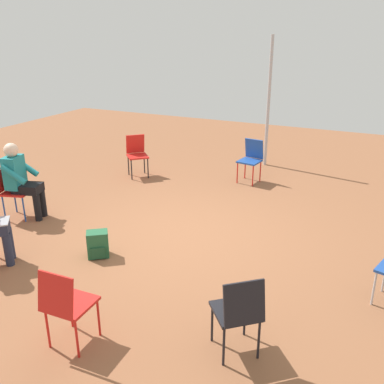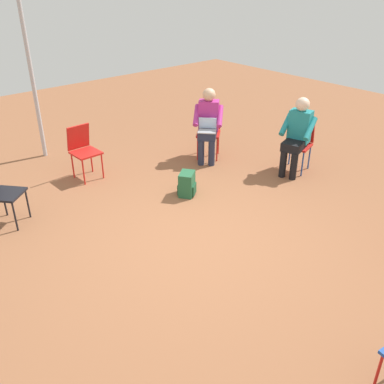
{
  "view_description": "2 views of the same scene",
  "coord_description": "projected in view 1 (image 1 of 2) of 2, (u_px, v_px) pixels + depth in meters",
  "views": [
    {
      "loc": [
        5.06,
        2.64,
        2.87
      ],
      "look_at": [
        0.25,
        0.37,
        0.85
      ],
      "focal_mm": 40.0,
      "sensor_mm": 36.0,
      "label": 1
    },
    {
      "loc": [
        -3.36,
        2.97,
        3.04
      ],
      "look_at": [
        -0.38,
        0.39,
        0.96
      ],
      "focal_mm": 40.0,
      "sensor_mm": 36.0,
      "label": 2
    }
  ],
  "objects": [
    {
      "name": "chair_east",
      "position": [
        66.0,
        303.0,
        3.97
      ],
      "size": [
        0.45,
        0.41,
        0.85
      ],
      "rotation": [
        0.0,
        0.0,
        1.6
      ],
      "color": "red",
      "rests_on": "ground"
    },
    {
      "name": "tent_pole_near",
      "position": [
        268.0,
        103.0,
        9.23
      ],
      "size": [
        0.07,
        0.07,
        2.79
      ],
      "primitive_type": "cylinder",
      "color": "#B2B2B7",
      "rests_on": "ground"
    },
    {
      "name": "chair_northeast",
      "position": [
        239.0,
        310.0,
        3.86
      ],
      "size": [
        0.59,
        0.58,
        0.85
      ],
      "rotation": [
        0.0,
        0.0,
        2.28
      ],
      "color": "black",
      "rests_on": "ground"
    },
    {
      "name": "chair_southwest",
      "position": [
        137.0,
        153.0,
        8.83
      ],
      "size": [
        0.59,
        0.58,
        0.85
      ],
      "rotation": [
        0.0,
        0.0,
        -0.81
      ],
      "color": "red",
      "rests_on": "ground"
    },
    {
      "name": "chair_west",
      "position": [
        251.0,
        158.0,
        8.49
      ],
      "size": [
        0.49,
        0.45,
        0.85
      ],
      "rotation": [
        0.0,
        0.0,
        -1.71
      ],
      "color": "#1E4799",
      "rests_on": "ground"
    },
    {
      "name": "ground_plane",
      "position": [
        177.0,
        236.0,
        6.35
      ],
      "size": [
        16.76,
        16.76,
        0.0
      ],
      "primitive_type": "plane",
      "color": "brown"
    },
    {
      "name": "chair_south",
      "position": [
        13.0,
        188.0,
        6.84
      ],
      "size": [
        0.5,
        0.53,
        0.85
      ],
      "rotation": [
        0.0,
        0.0,
        0.3
      ],
      "color": "red",
      "rests_on": "ground"
    },
    {
      "name": "backpack_near_laptop_user",
      "position": [
        98.0,
        246.0,
        5.74
      ],
      "size": [
        0.33,
        0.34,
        0.36
      ],
      "rotation": [
        0.0,
        0.0,
        5.35
      ],
      "color": "#235B38",
      "rests_on": "ground"
    },
    {
      "name": "person_in_teal",
      "position": [
        21.0,
        177.0,
        6.75
      ],
      "size": [
        0.58,
        0.59,
        1.24
      ],
      "rotation": [
        0.0,
        0.0,
        0.3
      ],
      "color": "black",
      "rests_on": "ground"
    }
  ]
}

